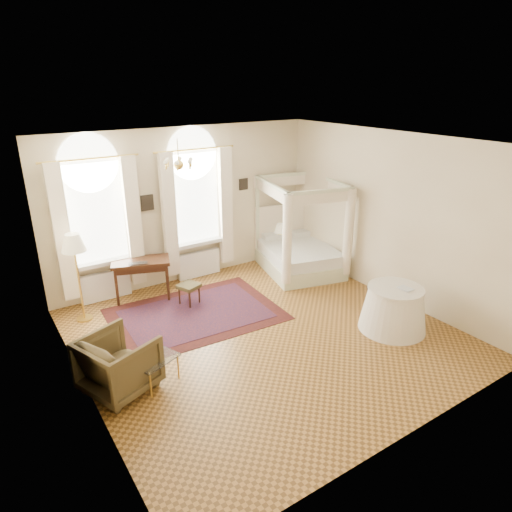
{
  "coord_description": "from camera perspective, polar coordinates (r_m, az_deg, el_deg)",
  "views": [
    {
      "loc": [
        -3.97,
        -5.73,
        4.21
      ],
      "look_at": [
        0.09,
        0.4,
        1.33
      ],
      "focal_mm": 32.0,
      "sensor_mm": 36.0,
      "label": 1
    }
  ],
  "objects": [
    {
      "name": "oriental_rug",
      "position": [
        8.84,
        -7.54,
        -7.2
      ],
      "size": [
        3.19,
        2.38,
        0.01
      ],
      "color": "#451510",
      "rests_on": "ground"
    },
    {
      "name": "window_left",
      "position": [
        9.25,
        -19.09,
        3.1
      ],
      "size": [
        1.62,
        0.27,
        3.29
      ],
      "color": "silver",
      "rests_on": "room_walls"
    },
    {
      "name": "coffee_table",
      "position": [
        6.92,
        -12.47,
        -12.71
      ],
      "size": [
        0.74,
        0.63,
        0.43
      ],
      "color": "silver",
      "rests_on": "ground"
    },
    {
      "name": "canopy_bed",
      "position": [
        10.56,
        5.47,
        0.63
      ],
      "size": [
        1.99,
        2.26,
        2.11
      ],
      "color": "beige",
      "rests_on": "ground"
    },
    {
      "name": "side_table",
      "position": [
        8.48,
        16.82,
        -6.32
      ],
      "size": [
        1.18,
        1.18,
        0.81
      ],
      "color": "silver",
      "rests_on": "ground"
    },
    {
      "name": "book",
      "position": [
        8.22,
        17.79,
        -4.06
      ],
      "size": [
        0.18,
        0.24,
        0.02
      ],
      "primitive_type": "imported",
      "rotation": [
        0.0,
        0.0,
        -0.0
      ],
      "color": "black",
      "rests_on": "side_table"
    },
    {
      "name": "wall_pictures",
      "position": [
        9.87,
        -8.34,
        7.6
      ],
      "size": [
        2.54,
        0.03,
        0.39
      ],
      "color": "black",
      "rests_on": "room_walls"
    },
    {
      "name": "ground",
      "position": [
        8.14,
        1.06,
        -9.73
      ],
      "size": [
        6.0,
        6.0,
        0.0
      ],
      "primitive_type": "plane",
      "color": "#9C692D",
      "rests_on": "ground"
    },
    {
      "name": "nightstand_lamp",
      "position": [
        10.97,
        3.04,
        3.35
      ],
      "size": [
        0.28,
        0.28,
        0.41
      ],
      "color": "gold",
      "rests_on": "nightstand"
    },
    {
      "name": "chandelier",
      "position": [
        7.69,
        -9.66,
        11.36
      ],
      "size": [
        0.51,
        0.45,
        0.5
      ],
      "color": "gold",
      "rests_on": "room_walls"
    },
    {
      "name": "armchair",
      "position": [
        6.92,
        -16.75,
        -12.76
      ],
      "size": [
        1.21,
        1.19,
        0.86
      ],
      "primitive_type": "imported",
      "rotation": [
        0.0,
        0.0,
        1.94
      ],
      "color": "#45371D",
      "rests_on": "ground"
    },
    {
      "name": "room_walls",
      "position": [
        7.32,
        1.17,
        3.67
      ],
      "size": [
        6.0,
        6.0,
        6.0
      ],
      "color": "beige",
      "rests_on": "ground"
    },
    {
      "name": "writing_desk",
      "position": [
        9.36,
        -14.17,
        -1.2
      ],
      "size": [
        1.25,
        0.93,
        0.84
      ],
      "color": "#351D0E",
      "rests_on": "ground"
    },
    {
      "name": "stool",
      "position": [
        9.09,
        -8.38,
        -3.93
      ],
      "size": [
        0.48,
        0.48,
        0.42
      ],
      "color": "#41361B",
      "rests_on": "ground"
    },
    {
      "name": "laptop",
      "position": [
        9.17,
        -14.54,
        -0.79
      ],
      "size": [
        0.42,
        0.34,
        0.03
      ],
      "primitive_type": "imported",
      "rotation": [
        0.0,
        0.0,
        2.8
      ],
      "color": "black",
      "rests_on": "writing_desk"
    },
    {
      "name": "window_right",
      "position": [
        9.94,
        -7.39,
        5.33
      ],
      "size": [
        1.62,
        0.27,
        3.29
      ],
      "color": "silver",
      "rests_on": "room_walls"
    },
    {
      "name": "floor_lamp",
      "position": [
        8.62,
        -21.82,
        1.02
      ],
      "size": [
        0.43,
        0.43,
        1.68
      ],
      "color": "gold",
      "rests_on": "ground"
    },
    {
      "name": "nightstand",
      "position": [
        11.19,
        2.69,
        0.77
      ],
      "size": [
        0.48,
        0.46,
        0.54
      ],
      "primitive_type": "cube",
      "rotation": [
        0.0,
        0.0,
        -0.39
      ],
      "color": "#351D0E",
      "rests_on": "ground"
    }
  ]
}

